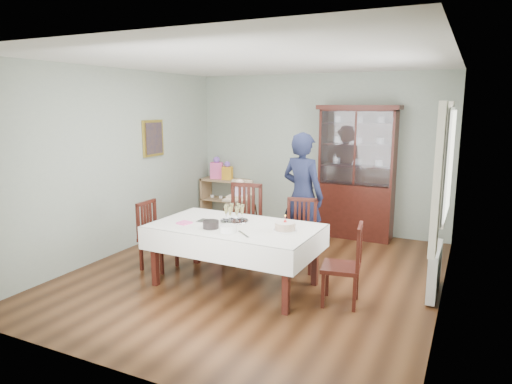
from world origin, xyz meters
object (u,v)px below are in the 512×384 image
Objects in this scene: gift_bag_pink at (217,169)px; china_cabinet at (357,170)px; birthday_cake at (285,227)px; gift_bag_orange at (227,171)px; sideboard at (225,200)px; chair_end_left at (158,249)px; dining_table at (235,255)px; chair_end_right at (342,280)px; champagne_tray at (234,217)px; woman at (302,196)px; high_chair at (240,219)px; chair_far_left at (242,238)px; chair_far_right at (299,249)px.

china_cabinet is at bearing -0.03° from gift_bag_pink.
gift_bag_orange reaches higher than birthday_cake.
sideboard is 0.99× the size of chair_end_left.
chair_end_right is (1.32, 0.05, -0.11)m from dining_table.
dining_table is 5.76× the size of champagne_tray.
chair_end_right reaches higher than dining_table.
woman is (-0.45, -1.33, -0.22)m from china_cabinet.
high_chair is 1.59m from champagne_tray.
champagne_tray is 3.12m from gift_bag_pink.
chair_far_left is 3.91× the size of birthday_cake.
chair_far_left is 3.06× the size of champagne_tray.
chair_end_left is 2.67× the size of gift_bag_orange.
birthday_cake is at bearing -8.26° from champagne_tray.
birthday_cake reaches higher than sideboard.
chair_far_right reaches higher than chair_end_right.
chair_far_left is at bearing 51.70° from woman.
chair_end_right is 0.51× the size of woman.
chair_end_right reaches higher than chair_end_left.
china_cabinet is 2.39× the size of chair_end_left.
china_cabinet is 5.21× the size of gift_bag_pink.
dining_table is at bearing -75.42° from chair_far_left.
gift_bag_orange is at bearing 119.62° from high_chair.
woman is 1.73× the size of high_chair.
chair_far_left reaches higher than champagne_tray.
high_chair is (-1.09, 0.15, -0.50)m from woman.
sideboard is 0.50× the size of woman.
woman is at bearing -33.93° from gift_bag_orange.
sideboard is at bearing 179.51° from china_cabinet.
birthday_cake is at bearing -91.37° from chair_end_left.
high_chair is (-2.06, 1.48, 0.14)m from chair_end_right.
champagne_tray is at bearing -59.14° from gift_bag_orange.
chair_far_left is at bearing 110.33° from champagne_tray.
champagne_tray is 1.03× the size of gift_bag_orange.
chair_far_left reaches higher than high_chair.
high_chair reaches higher than chair_end_left.
chair_far_left is 1.17m from chair_end_left.
woman is at bearing 70.50° from champagne_tray.
chair_far_left is 0.91m from champagne_tray.
gift_bag_orange reaches higher than sideboard.
dining_table is at bearing -106.71° from china_cabinet.
woman is 5.30× the size of gift_bag_orange.
high_chair is 2.50× the size of gift_bag_pink.
gift_bag_pink is (-1.85, 2.71, 0.60)m from dining_table.
high_chair is at bearing 115.20° from champagne_tray.
woman is at bearing -14.93° from high_chair.
sideboard is 1.53m from high_chair.
china_cabinet is at bearing 73.29° from dining_table.
sideboard is at bearing -140.87° from chair_end_right.
high_chair reaches higher than chair_far_right.
chair_end_right is at bearing -56.30° from chair_far_right.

